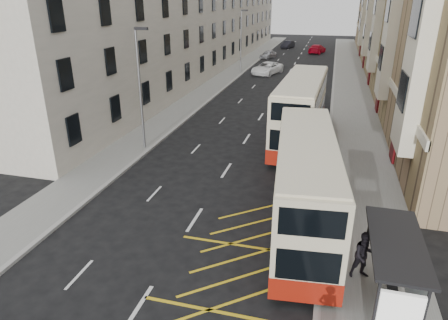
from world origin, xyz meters
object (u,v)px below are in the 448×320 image
(street_lamp_near, at_px, (140,83))
(double_decker_front, at_px, (305,185))
(bus_shelter, at_px, (400,268))
(pedestrian_far, at_px, (332,236))
(car_silver, at_px, (268,54))
(car_dark, at_px, (288,45))
(car_red, at_px, (317,49))
(pedestrian_mid, at_px, (364,255))
(white_van, at_px, (267,68))
(street_lamp_far, at_px, (241,38))
(double_decker_rear, at_px, (301,110))

(street_lamp_near, distance_m, double_decker_front, 13.72)
(bus_shelter, height_order, street_lamp_near, street_lamp_near)
(pedestrian_far, distance_m, car_silver, 54.71)
(double_decker_front, relative_size, pedestrian_far, 5.97)
(double_decker_front, bearing_deg, car_dark, 91.41)
(bus_shelter, bearing_deg, car_red, 94.98)
(pedestrian_mid, height_order, pedestrian_far, pedestrian_mid)
(street_lamp_near, xyz_separation_m, white_van, (3.58, 30.21, -3.86))
(bus_shelter, relative_size, car_red, 0.80)
(street_lamp_near, height_order, pedestrian_mid, street_lamp_near)
(car_silver, bearing_deg, double_decker_front, -60.91)
(street_lamp_far, bearing_deg, car_dark, 83.89)
(car_red, bearing_deg, street_lamp_far, 80.65)
(street_lamp_near, bearing_deg, double_decker_front, -32.82)
(white_van, distance_m, car_dark, 28.40)
(pedestrian_mid, bearing_deg, white_van, 85.08)
(white_van, bearing_deg, double_decker_rear, -57.95)
(street_lamp_near, distance_m, pedestrian_mid, 17.73)
(double_decker_rear, distance_m, pedestrian_far, 14.18)
(street_lamp_far, bearing_deg, bus_shelter, -70.88)
(bus_shelter, relative_size, pedestrian_far, 2.30)
(pedestrian_mid, xyz_separation_m, car_silver, (-12.42, 54.61, -0.44))
(pedestrian_far, distance_m, car_red, 62.29)
(street_lamp_near, xyz_separation_m, car_red, (9.01, 52.77, -3.86))
(bus_shelter, relative_size, white_van, 0.76)
(pedestrian_far, xyz_separation_m, car_dark, (-9.64, 68.01, -0.36))
(pedestrian_far, bearing_deg, white_van, -58.07)
(pedestrian_far, xyz_separation_m, white_van, (-9.12, 39.62, -0.29))
(double_decker_front, bearing_deg, pedestrian_mid, -57.27)
(car_silver, bearing_deg, street_lamp_near, -73.69)
(car_red, bearing_deg, double_decker_rear, 103.60)
(bus_shelter, bearing_deg, double_decker_rear, 105.05)
(pedestrian_far, bearing_deg, double_decker_rear, -60.66)
(street_lamp_far, relative_size, double_decker_front, 0.73)
(bus_shelter, xyz_separation_m, car_silver, (-13.25, 56.52, -1.48))
(street_lamp_near, bearing_deg, pedestrian_far, -36.53)
(double_decker_front, xyz_separation_m, car_dark, (-8.29, 65.92, -1.49))
(car_red, bearing_deg, street_lamp_near, 92.55)
(double_decker_front, bearing_deg, street_lamp_far, 101.16)
(white_van, xyz_separation_m, car_red, (5.44, 22.56, -0.00))
(car_red, bearing_deg, car_dark, -32.19)
(street_lamp_near, distance_m, white_van, 30.67)
(car_dark, xyz_separation_m, car_red, (5.95, -5.83, 0.07))
(double_decker_front, bearing_deg, car_silver, 95.14)
(double_decker_rear, relative_size, car_red, 2.20)
(car_dark, bearing_deg, white_van, -75.76)
(bus_shelter, xyz_separation_m, white_van, (-11.12, 42.61, -1.36))
(street_lamp_far, height_order, car_silver, street_lamp_far)
(pedestrian_far, bearing_deg, double_decker_front, -38.15)
(street_lamp_far, height_order, pedestrian_far, street_lamp_far)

